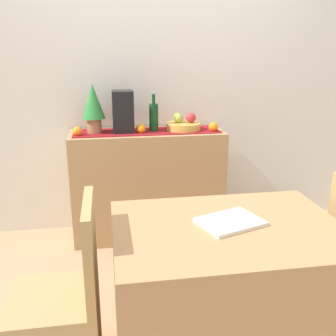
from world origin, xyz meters
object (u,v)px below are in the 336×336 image
(fruit_bowl, at_px, (183,126))
(chair_near_window, at_px, (60,331))
(sideboard_console, at_px, (148,184))
(coffee_maker, at_px, (123,112))
(open_book, at_px, (230,222))
(dining_table, at_px, (225,295))
(wine_bottle, at_px, (154,117))
(potted_plant, at_px, (93,105))

(fruit_bowl, height_order, chair_near_window, fruit_bowl)
(sideboard_console, relative_size, fruit_bowl, 4.46)
(coffee_maker, distance_m, open_book, 1.52)
(coffee_maker, relative_size, dining_table, 0.30)
(fruit_bowl, relative_size, coffee_maker, 0.84)
(fruit_bowl, bearing_deg, wine_bottle, -180.00)
(sideboard_console, relative_size, wine_bottle, 4.15)
(dining_table, xyz_separation_m, open_book, (0.01, 0.02, 0.38))
(fruit_bowl, xyz_separation_m, potted_plant, (-0.70, 0.00, 0.19))
(wine_bottle, bearing_deg, fruit_bowl, 0.00)
(sideboard_console, height_order, coffee_maker, coffee_maker)
(potted_plant, relative_size, open_book, 1.36)
(open_book, bearing_deg, dining_table, -141.62)
(fruit_bowl, distance_m, coffee_maker, 0.50)
(sideboard_console, relative_size, open_book, 4.35)
(potted_plant, height_order, dining_table, potted_plant)
(open_book, bearing_deg, sideboard_console, 79.99)
(dining_table, distance_m, open_book, 0.38)
(potted_plant, height_order, open_book, potted_plant)
(potted_plant, bearing_deg, wine_bottle, -0.00)
(dining_table, relative_size, open_book, 3.79)
(potted_plant, relative_size, chair_near_window, 0.42)
(coffee_maker, relative_size, potted_plant, 0.85)
(sideboard_console, xyz_separation_m, open_book, (0.23, -1.43, 0.30))
(coffee_maker, xyz_separation_m, chair_near_window, (-0.39, -1.45, -0.79))
(sideboard_console, xyz_separation_m, chair_near_window, (-0.58, -1.45, -0.18))
(wine_bottle, xyz_separation_m, coffee_maker, (-0.24, 0.00, 0.05))
(sideboard_console, distance_m, potted_plant, 0.78)
(coffee_maker, bearing_deg, chair_near_window, -105.07)
(fruit_bowl, bearing_deg, sideboard_console, 180.00)
(fruit_bowl, bearing_deg, potted_plant, 180.00)
(fruit_bowl, bearing_deg, chair_near_window, -120.90)
(wine_bottle, bearing_deg, dining_table, -83.58)
(dining_table, bearing_deg, wine_bottle, 96.42)
(sideboard_console, height_order, dining_table, sideboard_console)
(coffee_maker, xyz_separation_m, open_book, (0.42, -1.43, -0.30))
(fruit_bowl, bearing_deg, dining_table, -92.96)
(coffee_maker, height_order, chair_near_window, coffee_maker)
(sideboard_console, distance_m, wine_bottle, 0.56)
(open_book, distance_m, chair_near_window, 0.94)
(coffee_maker, relative_size, open_book, 1.16)
(chair_near_window, bearing_deg, fruit_bowl, 59.10)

